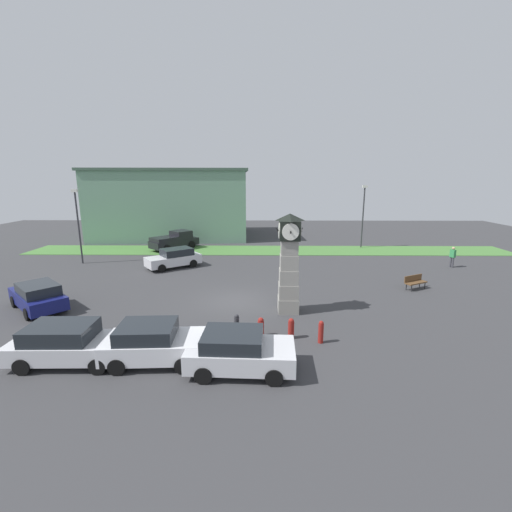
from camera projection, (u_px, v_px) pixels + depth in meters
ground_plane at (236, 301)px, 20.32m from camera, size 79.62×79.62×0.00m
clock_tower at (289, 264)px, 18.14m from camera, size 1.40×1.46×5.36m
bollard_near_tower at (237, 323)px, 16.17m from camera, size 0.25×0.25×0.88m
bollard_mid_row at (261, 327)px, 15.72m from camera, size 0.29×0.29×0.91m
bollard_far_row at (291, 328)px, 15.50m from camera, size 0.28×0.28×0.96m
bollard_end_row at (321, 332)px, 15.07m from camera, size 0.23×0.23×1.03m
car_navy_sedan at (68, 343)px, 13.41m from camera, size 4.53×2.08×1.58m
car_near_tower at (153, 343)px, 13.47m from camera, size 4.02×2.22×1.57m
car_by_building at (239, 351)px, 12.85m from camera, size 4.11×2.23×1.53m
car_far_lot at (38, 296)px, 18.89m from camera, size 4.42×4.26×1.51m
car_silver_hatch at (174, 258)px, 27.81m from camera, size 4.51×3.98×1.55m
pickup_truck at (174, 240)px, 34.88m from camera, size 4.69×4.85×1.85m
bench at (415, 281)px, 22.45m from camera, size 1.66×1.21×0.90m
pedestrian_near_bench at (453, 256)px, 27.82m from camera, size 0.37×0.46×1.70m
street_lamp_near_road at (363, 212)px, 35.12m from camera, size 0.50×0.24×6.42m
street_lamp_far_side at (78, 221)px, 28.55m from camera, size 0.50×0.24×6.25m
warehouse_blue_far at (173, 203)px, 42.42m from camera, size 19.02×12.73×8.21m
grass_verge_far at (269, 250)px, 34.53m from camera, size 47.77×4.60×0.04m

